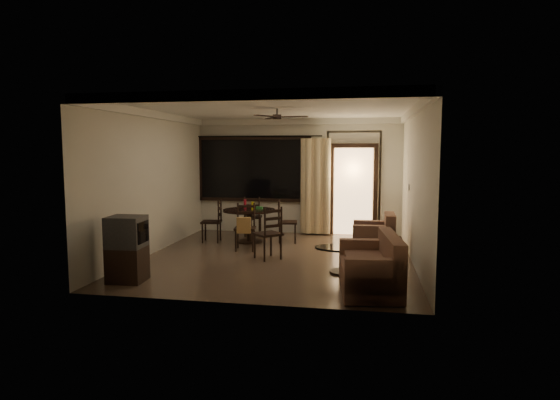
% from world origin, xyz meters
% --- Properties ---
extents(ground, '(5.50, 5.50, 0.00)m').
position_xyz_m(ground, '(0.00, 0.00, 0.00)').
color(ground, '#7F6651').
rests_on(ground, ground).
extents(room_shell, '(5.50, 6.70, 5.50)m').
position_xyz_m(room_shell, '(0.59, 1.77, 1.83)').
color(room_shell, beige).
rests_on(room_shell, ground).
extents(dining_table, '(1.17, 1.17, 0.95)m').
position_xyz_m(dining_table, '(-0.89, 1.38, 0.58)').
color(dining_table, black).
rests_on(dining_table, ground).
extents(dining_chair_west, '(0.48, 0.48, 0.95)m').
position_xyz_m(dining_chair_west, '(-1.72, 1.26, 0.28)').
color(dining_chair_west, black).
rests_on(dining_chair_west, ground).
extents(dining_chair_east, '(0.48, 0.48, 0.95)m').
position_xyz_m(dining_chair_east, '(-0.06, 1.50, 0.28)').
color(dining_chair_east, black).
rests_on(dining_chair_east, ground).
extents(dining_chair_south, '(0.48, 0.52, 0.95)m').
position_xyz_m(dining_chair_south, '(-0.77, 0.53, 0.31)').
color(dining_chair_south, black).
rests_on(dining_chair_south, ground).
extents(dining_chair_north, '(0.48, 0.48, 0.95)m').
position_xyz_m(dining_chair_north, '(-1.00, 2.16, 0.28)').
color(dining_chair_north, black).
rests_on(dining_chair_north, ground).
extents(tv_cabinet, '(0.57, 0.51, 1.02)m').
position_xyz_m(tv_cabinet, '(-1.98, -2.03, 0.51)').
color(tv_cabinet, black).
rests_on(tv_cabinet, ground).
extents(sofa, '(0.95, 1.58, 0.80)m').
position_xyz_m(sofa, '(1.77, -1.84, 0.32)').
color(sofa, '#4E2F24').
rests_on(sofa, ground).
extents(armchair, '(0.80, 0.80, 0.80)m').
position_xyz_m(armchair, '(1.86, 0.58, 0.33)').
color(armchair, '#4E2F24').
rests_on(armchair, ground).
extents(coffee_table, '(0.99, 0.59, 0.43)m').
position_xyz_m(coffee_table, '(1.31, -0.91, 0.29)').
color(coffee_table, black).
rests_on(coffee_table, ground).
extents(side_chair, '(0.62, 0.62, 1.00)m').
position_xyz_m(side_chair, '(-0.14, -0.15, 0.30)').
color(side_chair, black).
rests_on(side_chair, ground).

